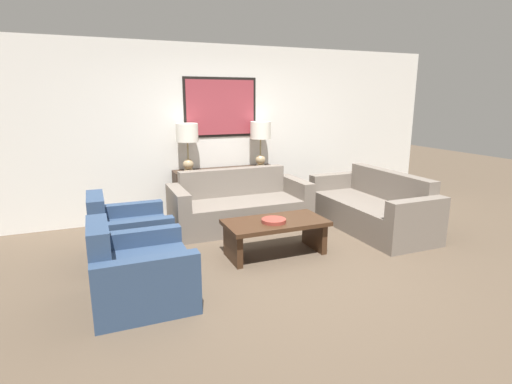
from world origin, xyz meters
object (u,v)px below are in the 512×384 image
(coffee_table, at_px, (275,230))
(armchair_near_camera, at_px, (138,274))
(decorative_bowl, at_px, (274,221))
(armchair_near_back_wall, at_px, (127,236))
(table_lamp_left, at_px, (187,137))
(couch_by_side, at_px, (372,209))
(couch_by_back_wall, at_px, (240,207))
(table_lamp_right, at_px, (260,134))
(console_table, at_px, (226,192))

(coffee_table, bearing_deg, armchair_near_camera, -161.42)
(decorative_bowl, bearing_deg, armchair_near_camera, -162.62)
(armchair_near_back_wall, distance_m, armchair_near_camera, 1.11)
(table_lamp_left, distance_m, armchair_near_back_wall, 1.91)
(couch_by_side, bearing_deg, couch_by_back_wall, 154.90)
(couch_by_side, relative_size, armchair_near_camera, 2.18)
(armchair_near_camera, bearing_deg, armchair_near_back_wall, 90.00)
(coffee_table, bearing_deg, armchair_near_back_wall, 161.42)
(table_lamp_right, bearing_deg, console_table, 180.00)
(table_lamp_left, distance_m, couch_by_back_wall, 1.31)
(couch_by_back_wall, xyz_separation_m, coffee_table, (0.02, -1.20, 0.03))
(table_lamp_left, bearing_deg, armchair_near_back_wall, -129.47)
(console_table, bearing_deg, armchair_near_back_wall, -142.33)
(couch_by_side, distance_m, decorative_bowl, 1.83)
(coffee_table, xyz_separation_m, decorative_bowl, (-0.05, -0.05, 0.13))
(table_lamp_left, xyz_separation_m, couch_by_back_wall, (0.59, -0.62, -0.99))
(table_lamp_left, xyz_separation_m, couch_by_side, (2.33, -1.43, -0.99))
(coffee_table, xyz_separation_m, armchair_near_camera, (-1.65, -0.55, -0.04))
(couch_by_side, relative_size, armchair_near_back_wall, 2.18)
(couch_by_side, bearing_deg, armchair_near_camera, -164.46)
(console_table, xyz_separation_m, table_lamp_right, (0.59, 0.00, 0.90))
(decorative_bowl, bearing_deg, armchair_near_back_wall, 159.26)
(table_lamp_left, xyz_separation_m, armchair_near_back_wall, (-1.04, -1.26, -1.00))
(console_table, xyz_separation_m, coffee_table, (0.02, -1.81, -0.07))
(decorative_bowl, xyz_separation_m, armchair_near_back_wall, (-1.60, 0.61, -0.17))
(table_lamp_left, height_order, couch_by_back_wall, table_lamp_left)
(couch_by_back_wall, distance_m, armchair_near_camera, 2.39)
(couch_by_side, xyz_separation_m, armchair_near_camera, (-3.37, -0.94, -0.01))
(table_lamp_right, relative_size, coffee_table, 0.59)
(table_lamp_right, xyz_separation_m, armchair_near_back_wall, (-2.22, -1.26, -1.00))
(table_lamp_right, bearing_deg, decorative_bowl, -108.43)
(console_table, bearing_deg, decorative_bowl, -90.85)
(console_table, distance_m, table_lamp_left, 1.07)
(coffee_table, bearing_deg, couch_by_back_wall, 90.90)
(table_lamp_left, relative_size, armchair_near_back_wall, 0.79)
(couch_by_back_wall, bearing_deg, table_lamp_right, 46.08)
(coffee_table, distance_m, armchair_near_camera, 1.74)
(table_lamp_left, distance_m, table_lamp_right, 1.19)
(table_lamp_left, relative_size, decorative_bowl, 2.48)
(armchair_near_camera, bearing_deg, couch_by_side, 15.54)
(couch_by_back_wall, height_order, decorative_bowl, couch_by_back_wall)
(decorative_bowl, height_order, armchair_near_back_wall, armchair_near_back_wall)
(couch_by_back_wall, distance_m, couch_by_side, 1.92)
(couch_by_back_wall, relative_size, decorative_bowl, 6.86)
(couch_by_back_wall, height_order, armchair_near_camera, couch_by_back_wall)
(console_table, bearing_deg, armchair_near_camera, -124.56)
(coffee_table, bearing_deg, couch_by_side, 12.54)
(couch_by_side, height_order, coffee_table, couch_by_side)
(console_table, distance_m, armchair_near_camera, 2.88)
(coffee_table, relative_size, armchair_near_camera, 1.33)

